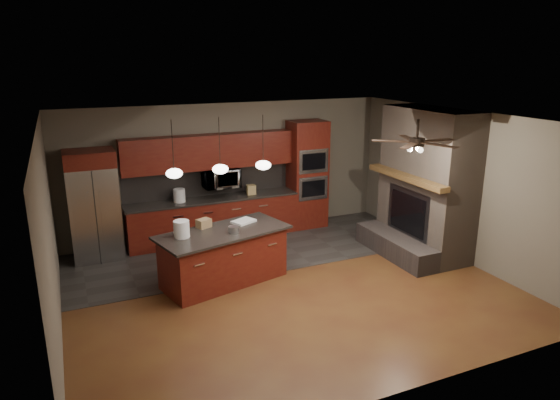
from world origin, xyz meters
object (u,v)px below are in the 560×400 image
microwave (221,178)px  refrigerator (94,206)px  oven_tower (307,175)px  white_bucket (181,229)px  counter_bucket (179,195)px  counter_box (251,190)px  paint_tray (244,221)px  paint_can (234,230)px  cardboard_box (204,223)px  kitchen_island (224,256)px

microwave → refrigerator: 2.53m
microwave → oven_tower: bearing=-1.7°
white_bucket → counter_bucket: 2.12m
counter_box → refrigerator: bearing=-175.0°
microwave → paint_tray: microwave is taller
microwave → white_bucket: 2.52m
white_bucket → counter_bucket: bearing=78.1°
white_bucket → paint_can: bearing=-10.6°
oven_tower → paint_tray: 2.80m
white_bucket → cardboard_box: (0.45, 0.32, -0.06)m
cardboard_box → oven_tower: bearing=8.7°
microwave → cardboard_box: microwave is taller
kitchen_island → paint_can: 0.55m
kitchen_island → counter_box: (1.26, 2.02, 0.54)m
white_bucket → counter_box: size_ratio=1.35×
oven_tower → cardboard_box: (-2.85, -1.75, -0.20)m
cardboard_box → paint_can: bearing=-74.8°
refrigerator → kitchen_island: refrigerator is taller
microwave → refrigerator: (-2.51, -0.13, -0.26)m
kitchen_island → counter_bucket: (-0.25, 2.07, 0.57)m
microwave → paint_can: bearing=-102.5°
paint_tray → cardboard_box: (-0.71, 0.03, 0.05)m
counter_bucket → paint_tray: bearing=-68.0°
oven_tower → paint_tray: size_ratio=6.18×
microwave → counter_box: (0.63, -0.10, -0.30)m
microwave → cardboard_box: 2.03m
white_bucket → oven_tower: bearing=32.1°
microwave → counter_bucket: bearing=-176.8°
microwave → paint_can: 2.36m
microwave → paint_can: size_ratio=4.20×
paint_tray → cardboard_box: 0.71m
paint_can → cardboard_box: 0.60m
paint_can → microwave: bearing=77.5°
counter_bucket → oven_tower: bearing=-0.1°
refrigerator → counter_box: (3.14, 0.03, -0.04)m
microwave → white_bucket: (-1.33, -2.13, -0.24)m
white_bucket → counter_box: 2.82m
oven_tower → refrigerator: (-4.49, -0.07, -0.15)m
kitchen_island → paint_tray: paint_tray is taller
microwave → counter_box: microwave is taller
oven_tower → counter_box: 1.36m
paint_tray → counter_bucket: counter_bucket is taller
oven_tower → paint_can: size_ratio=13.65×
white_bucket → counter_box: (1.96, 2.03, -0.06)m
microwave → refrigerator: refrigerator is taller
oven_tower → microwave: bearing=178.3°
cardboard_box → counter_box: bearing=25.8°
white_bucket → cardboard_box: size_ratio=1.20×
oven_tower → paint_tray: oven_tower is taller
microwave → cardboard_box: (-0.88, -1.81, -0.31)m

